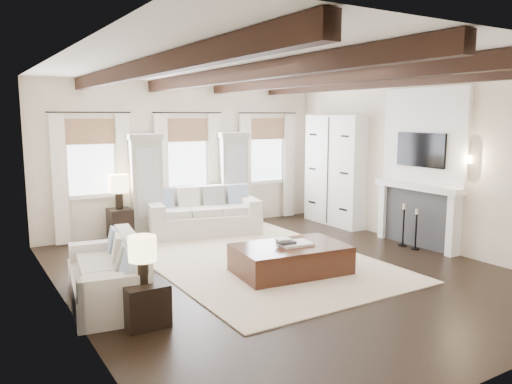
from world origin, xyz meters
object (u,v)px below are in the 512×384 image
sofa_left (111,276)px  ottoman (290,259)px  side_table_front (144,304)px  sofa_back (203,215)px  side_table_back (120,225)px

sofa_left → ottoman: bearing=-6.1°
sofa_left → side_table_front: (0.12, -0.97, -0.08)m
sofa_left → side_table_front: 0.98m
sofa_back → side_table_front: sofa_back is taller
ottoman → sofa_back: bearing=96.5°
sofa_back → ottoman: (0.00, -3.19, -0.17)m
ottoman → side_table_front: bearing=-159.1°
sofa_back → sofa_left: sofa_back is taller
ottoman → side_table_back: (-1.69, 3.44, 0.10)m
sofa_left → side_table_front: bearing=-83.2°
sofa_back → side_table_front: size_ratio=4.85×
side_table_front → side_table_back: size_ratio=0.77×
sofa_back → ottoman: size_ratio=1.42×
sofa_left → side_table_back: size_ratio=3.17×
sofa_back → ottoman: 3.19m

